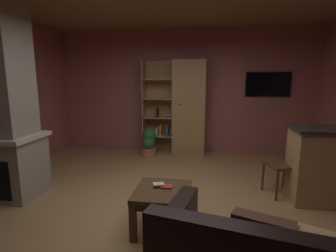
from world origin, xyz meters
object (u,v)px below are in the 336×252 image
(dining_chair, at_px, (287,160))
(potted_floor_plant, at_px, (149,142))
(table_book_0, at_px, (167,187))
(coffee_table, at_px, (163,197))
(wall_mounted_tv, at_px, (268,84))
(bookshelf_cabinet, at_px, (185,109))
(table_book_1, at_px, (158,184))

(dining_chair, bearing_deg, potted_floor_plant, 147.05)
(dining_chair, bearing_deg, table_book_0, -145.90)
(coffee_table, xyz_separation_m, dining_chair, (1.66, 1.16, 0.15))
(wall_mounted_tv, bearing_deg, potted_floor_plant, -168.79)
(bookshelf_cabinet, bearing_deg, potted_floor_plant, -158.85)
(coffee_table, relative_size, wall_mounted_tv, 0.69)
(coffee_table, relative_size, table_book_0, 5.08)
(table_book_1, xyz_separation_m, potted_floor_plant, (-0.70, 2.66, -0.18))
(bookshelf_cabinet, bearing_deg, wall_mounted_tv, 6.71)
(table_book_0, xyz_separation_m, wall_mounted_tv, (1.76, 3.18, 1.10))
(coffee_table, relative_size, dining_chair, 0.70)
(table_book_1, bearing_deg, dining_chair, 32.42)
(dining_chair, distance_m, wall_mounted_tv, 2.33)
(bookshelf_cabinet, distance_m, wall_mounted_tv, 1.88)
(table_book_0, height_order, wall_mounted_tv, wall_mounted_tv)
(potted_floor_plant, xyz_separation_m, wall_mounted_tv, (2.55, 0.51, 1.26))
(table_book_0, bearing_deg, coffee_table, -122.66)
(dining_chair, xyz_separation_m, potted_floor_plant, (-2.42, 1.57, -0.21))
(table_book_0, bearing_deg, dining_chair, 34.10)
(coffee_table, height_order, wall_mounted_tv, wall_mounted_tv)
(bookshelf_cabinet, xyz_separation_m, table_book_1, (-0.06, -2.96, -0.53))
(coffee_table, height_order, potted_floor_plant, potted_floor_plant)
(bookshelf_cabinet, relative_size, table_book_0, 16.52)
(table_book_1, bearing_deg, bookshelf_cabinet, 88.77)
(table_book_0, bearing_deg, table_book_1, 175.02)
(bookshelf_cabinet, height_order, wall_mounted_tv, bookshelf_cabinet)
(table_book_1, distance_m, wall_mounted_tv, 3.83)
(bookshelf_cabinet, relative_size, wall_mounted_tv, 2.23)
(coffee_table, height_order, table_book_1, table_book_1)
(table_book_0, bearing_deg, wall_mounted_tv, 61.06)
(bookshelf_cabinet, relative_size, dining_chair, 2.29)
(bookshelf_cabinet, relative_size, table_book_1, 17.05)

